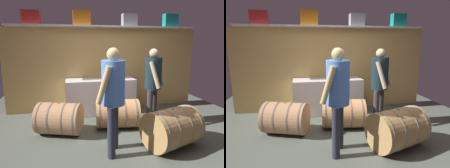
# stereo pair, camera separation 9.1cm
# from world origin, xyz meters

# --- Properties ---
(ground_plane) EXTENTS (6.11, 7.26, 0.02)m
(ground_plane) POSITION_xyz_m (0.00, 0.51, -0.01)
(ground_plane) COLOR #52594F
(back_wall_panel) EXTENTS (4.91, 0.10, 2.08)m
(back_wall_panel) POSITION_xyz_m (0.00, 2.03, 1.04)
(back_wall_panel) COLOR tan
(back_wall_panel) RESTS_ON ground
(high_shelf_board) EXTENTS (4.52, 0.40, 0.03)m
(high_shelf_board) POSITION_xyz_m (0.00, 1.88, 2.10)
(high_shelf_board) COLOR silver
(high_shelf_board) RESTS_ON back_wall_panel
(toolcase_red) EXTENTS (0.39, 0.25, 0.30)m
(toolcase_red) POSITION_xyz_m (-1.70, 1.88, 2.26)
(toolcase_red) COLOR red
(toolcase_red) RESTS_ON high_shelf_board
(toolcase_orange) EXTENTS (0.41, 0.26, 0.35)m
(toolcase_orange) POSITION_xyz_m (-0.59, 1.88, 2.29)
(toolcase_orange) COLOR orange
(toolcase_orange) RESTS_ON high_shelf_board
(toolcase_grey) EXTENTS (0.37, 0.29, 0.30)m
(toolcase_grey) POSITION_xyz_m (0.58, 1.88, 2.26)
(toolcase_grey) COLOR #8E939A
(toolcase_grey) RESTS_ON high_shelf_board
(toolcase_teal) EXTENTS (0.36, 0.19, 0.32)m
(toolcase_teal) POSITION_xyz_m (1.69, 1.88, 2.28)
(toolcase_teal) COLOR #137F78
(toolcase_teal) RESTS_ON high_shelf_board
(work_cabinet) EXTENTS (1.66, 0.58, 0.85)m
(work_cabinet) POSITION_xyz_m (-0.19, 1.68, 0.42)
(work_cabinet) COLOR white
(work_cabinet) RESTS_ON ground
(wine_bottle_dark) EXTENTS (0.08, 0.08, 0.33)m
(wine_bottle_dark) POSITION_xyz_m (0.04, 1.67, 1.00)
(wine_bottle_dark) COLOR black
(wine_bottle_dark) RESTS_ON work_cabinet
(wine_bottle_clear) EXTENTS (0.07, 0.07, 0.33)m
(wine_bottle_clear) POSITION_xyz_m (-0.08, 1.63, 1.00)
(wine_bottle_clear) COLOR #B3BDBB
(wine_bottle_clear) RESTS_ON work_cabinet
(wine_glass) EXTENTS (0.08, 0.08, 0.14)m
(wine_glass) POSITION_xyz_m (-0.04, 1.76, 0.94)
(wine_glass) COLOR white
(wine_glass) RESTS_ON work_cabinet
(red_funnel) EXTENTS (0.11, 0.11, 0.13)m
(red_funnel) POSITION_xyz_m (0.08, 1.52, 0.91)
(red_funnel) COLOR red
(red_funnel) RESTS_ON work_cabinet
(wine_barrel_near) EXTENTS (1.01, 0.88, 0.67)m
(wine_barrel_near) POSITION_xyz_m (0.69, -0.23, 0.33)
(wine_barrel_near) COLOR #A87F49
(wine_barrel_near) RESTS_ON ground
(wine_barrel_far) EXTENTS (0.96, 0.83, 0.62)m
(wine_barrel_far) POSITION_xyz_m (-1.14, 0.67, 0.31)
(wine_barrel_far) COLOR tan
(wine_barrel_far) RESTS_ON ground
(wine_barrel_flank) EXTENTS (0.93, 0.69, 0.60)m
(wine_barrel_flank) POSITION_xyz_m (-0.00, 0.73, 0.30)
(wine_barrel_flank) COLOR tan
(wine_barrel_flank) RESTS_ON ground
(winemaker_pouring) EXTENTS (0.47, 0.53, 1.65)m
(winemaker_pouring) POSITION_xyz_m (-0.30, -0.20, 1.01)
(winemaker_pouring) COLOR #262938
(winemaker_pouring) RESTS_ON ground
(visitor_tasting) EXTENTS (0.50, 0.51, 1.60)m
(visitor_tasting) POSITION_xyz_m (0.76, 0.72, 0.98)
(visitor_tasting) COLOR #2F2F31
(visitor_tasting) RESTS_ON ground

